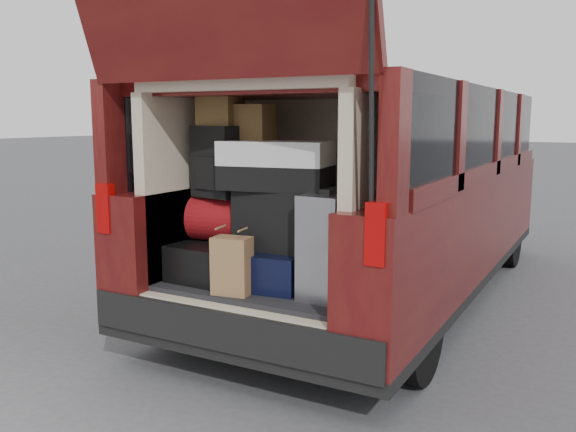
{
  "coord_description": "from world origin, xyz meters",
  "views": [
    {
      "loc": [
        1.84,
        -2.97,
        1.55
      ],
      "look_at": [
        0.1,
        0.2,
        0.97
      ],
      "focal_mm": 38.0,
      "sensor_mm": 36.0,
      "label": 1
    }
  ],
  "objects_px": {
    "navy_hardshell": "(276,267)",
    "twotone_duffel": "(276,165)",
    "black_hardshell": "(217,259)",
    "backpack": "(218,162)",
    "black_soft_case": "(280,219)",
    "silver_roller": "(331,245)",
    "kraft_bag": "(232,266)",
    "red_duffel": "(226,219)"
  },
  "relations": [
    {
      "from": "black_hardshell",
      "to": "backpack",
      "type": "distance_m",
      "value": 0.62
    },
    {
      "from": "silver_roller",
      "to": "black_soft_case",
      "type": "relative_size",
      "value": 1.18
    },
    {
      "from": "red_duffel",
      "to": "twotone_duffel",
      "type": "relative_size",
      "value": 0.68
    },
    {
      "from": "black_hardshell",
      "to": "backpack",
      "type": "xyz_separation_m",
      "value": [
        0.01,
        0.01,
        0.62
      ]
    },
    {
      "from": "kraft_bag",
      "to": "black_soft_case",
      "type": "bearing_deg",
      "value": 58.14
    },
    {
      "from": "black_hardshell",
      "to": "silver_roller",
      "type": "xyz_separation_m",
      "value": [
        0.82,
        -0.04,
        0.18
      ]
    },
    {
      "from": "navy_hardshell",
      "to": "twotone_duffel",
      "type": "xyz_separation_m",
      "value": [
        -0.01,
        0.03,
        0.62
      ]
    },
    {
      "from": "kraft_bag",
      "to": "red_duffel",
      "type": "bearing_deg",
      "value": 120.85
    },
    {
      "from": "backpack",
      "to": "twotone_duffel",
      "type": "bearing_deg",
      "value": 14.65
    },
    {
      "from": "silver_roller",
      "to": "kraft_bag",
      "type": "relative_size",
      "value": 1.77
    },
    {
      "from": "red_duffel",
      "to": "twotone_duffel",
      "type": "xyz_separation_m",
      "value": [
        0.37,
        -0.0,
        0.35
      ]
    },
    {
      "from": "black_hardshell",
      "to": "black_soft_case",
      "type": "relative_size",
      "value": 1.14
    },
    {
      "from": "black_soft_case",
      "to": "twotone_duffel",
      "type": "xyz_separation_m",
      "value": [
        -0.03,
        0.0,
        0.32
      ]
    },
    {
      "from": "black_hardshell",
      "to": "twotone_duffel",
      "type": "height_order",
      "value": "twotone_duffel"
    },
    {
      "from": "navy_hardshell",
      "to": "red_duffel",
      "type": "bearing_deg",
      "value": 169.87
    },
    {
      "from": "black_soft_case",
      "to": "silver_roller",
      "type": "bearing_deg",
      "value": -12.58
    },
    {
      "from": "red_duffel",
      "to": "black_soft_case",
      "type": "distance_m",
      "value": 0.4
    },
    {
      "from": "kraft_bag",
      "to": "backpack",
      "type": "bearing_deg",
      "value": 126.62
    },
    {
      "from": "kraft_bag",
      "to": "backpack",
      "type": "distance_m",
      "value": 0.7
    },
    {
      "from": "kraft_bag",
      "to": "navy_hardshell",
      "type": "bearing_deg",
      "value": 59.37
    },
    {
      "from": "navy_hardshell",
      "to": "silver_roller",
      "type": "bearing_deg",
      "value": -14.2
    },
    {
      "from": "navy_hardshell",
      "to": "black_soft_case",
      "type": "height_order",
      "value": "black_soft_case"
    },
    {
      "from": "kraft_bag",
      "to": "black_hardshell",
      "type": "bearing_deg",
      "value": 128.79
    },
    {
      "from": "black_hardshell",
      "to": "silver_roller",
      "type": "relative_size",
      "value": 0.97
    },
    {
      "from": "black_hardshell",
      "to": "navy_hardshell",
      "type": "distance_m",
      "value": 0.42
    },
    {
      "from": "black_hardshell",
      "to": "red_duffel",
      "type": "relative_size",
      "value": 1.3
    },
    {
      "from": "red_duffel",
      "to": "kraft_bag",
      "type": "bearing_deg",
      "value": -58.16
    },
    {
      "from": "black_soft_case",
      "to": "twotone_duffel",
      "type": "relative_size",
      "value": 0.78
    },
    {
      "from": "black_hardshell",
      "to": "black_soft_case",
      "type": "xyz_separation_m",
      "value": [
        0.44,
        0.04,
        0.29
      ]
    },
    {
      "from": "navy_hardshell",
      "to": "black_soft_case",
      "type": "bearing_deg",
      "value": 47.02
    },
    {
      "from": "black_hardshell",
      "to": "twotone_duffel",
      "type": "xyz_separation_m",
      "value": [
        0.41,
        0.04,
        0.61
      ]
    },
    {
      "from": "navy_hardshell",
      "to": "kraft_bag",
      "type": "height_order",
      "value": "kraft_bag"
    },
    {
      "from": "red_duffel",
      "to": "black_hardshell",
      "type": "bearing_deg",
      "value": -140.36
    },
    {
      "from": "navy_hardshell",
      "to": "backpack",
      "type": "height_order",
      "value": "backpack"
    },
    {
      "from": "red_duffel",
      "to": "black_soft_case",
      "type": "xyz_separation_m",
      "value": [
        0.4,
        -0.01,
        0.03
      ]
    },
    {
      "from": "red_duffel",
      "to": "black_soft_case",
      "type": "height_order",
      "value": "black_soft_case"
    },
    {
      "from": "silver_roller",
      "to": "backpack",
      "type": "distance_m",
      "value": 0.92
    },
    {
      "from": "kraft_bag",
      "to": "backpack",
      "type": "relative_size",
      "value": 0.75
    },
    {
      "from": "black_soft_case",
      "to": "red_duffel",
      "type": "bearing_deg",
      "value": 178.69
    },
    {
      "from": "navy_hardshell",
      "to": "black_soft_case",
      "type": "xyz_separation_m",
      "value": [
        0.02,
        0.02,
        0.29
      ]
    },
    {
      "from": "kraft_bag",
      "to": "backpack",
      "type": "xyz_separation_m",
      "value": [
        -0.29,
        0.29,
        0.57
      ]
    },
    {
      "from": "backpack",
      "to": "kraft_bag",
      "type": "bearing_deg",
      "value": -34.33
    }
  ]
}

